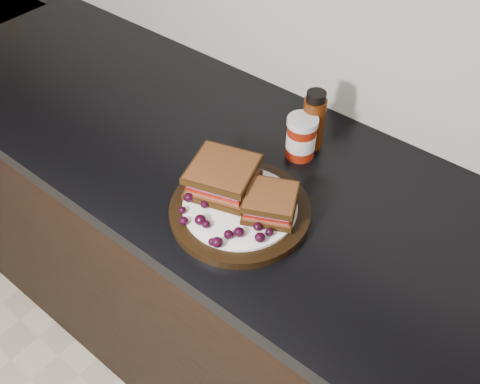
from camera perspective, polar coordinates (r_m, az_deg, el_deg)
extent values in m
cube|color=black|center=(1.59, -4.77, -7.24)|extent=(3.96, 0.58, 0.86)
cube|color=black|center=(1.27, -5.97, 5.40)|extent=(3.98, 0.60, 0.04)
cylinder|color=black|center=(1.06, 0.00, -1.96)|extent=(0.28, 0.28, 0.02)
ellipsoid|color=black|center=(1.05, -5.49, -0.58)|extent=(0.02, 0.02, 0.02)
ellipsoid|color=black|center=(1.04, -3.81, -1.33)|extent=(0.02, 0.02, 0.02)
ellipsoid|color=black|center=(1.03, -6.18, -1.94)|extent=(0.02, 0.02, 0.01)
ellipsoid|color=black|center=(1.01, -6.02, -3.08)|extent=(0.02, 0.02, 0.02)
ellipsoid|color=black|center=(1.01, -4.28, -2.98)|extent=(0.02, 0.02, 0.02)
ellipsoid|color=black|center=(1.00, -3.64, -3.46)|extent=(0.02, 0.02, 0.02)
ellipsoid|color=black|center=(0.97, -2.98, -5.34)|extent=(0.02, 0.02, 0.01)
ellipsoid|color=black|center=(0.97, -2.45, -5.38)|extent=(0.02, 0.02, 0.02)
ellipsoid|color=black|center=(0.98, -1.24, -4.55)|extent=(0.02, 0.02, 0.02)
ellipsoid|color=black|center=(0.99, -0.12, -4.31)|extent=(0.02, 0.02, 0.02)
ellipsoid|color=black|center=(0.98, 2.13, -4.87)|extent=(0.02, 0.02, 0.02)
ellipsoid|color=black|center=(1.00, 1.90, -3.71)|extent=(0.02, 0.02, 0.02)
ellipsoid|color=black|center=(0.99, 3.14, -4.29)|extent=(0.02, 0.02, 0.01)
ellipsoid|color=black|center=(1.01, 5.00, -3.00)|extent=(0.02, 0.02, 0.02)
ellipsoid|color=black|center=(1.02, 3.59, -2.22)|extent=(0.02, 0.02, 0.02)
ellipsoid|color=black|center=(1.03, 2.93, -1.73)|extent=(0.02, 0.02, 0.02)
ellipsoid|color=black|center=(1.10, 0.13, 1.89)|extent=(0.02, 0.02, 0.02)
ellipsoid|color=black|center=(1.09, -0.90, 1.48)|extent=(0.02, 0.02, 0.02)
ellipsoid|color=black|center=(1.10, -2.10, 2.10)|extent=(0.02, 0.02, 0.02)
ellipsoid|color=black|center=(1.09, -2.83, 1.42)|extent=(0.02, 0.02, 0.02)
ellipsoid|color=black|center=(1.06, -2.45, -0.06)|extent=(0.02, 0.02, 0.02)
ellipsoid|color=black|center=(1.06, -3.93, -0.29)|extent=(0.02, 0.02, 0.02)
ellipsoid|color=black|center=(1.08, -1.46, 0.88)|extent=(0.02, 0.02, 0.02)
ellipsoid|color=black|center=(1.09, -1.99, 1.64)|extent=(0.02, 0.02, 0.02)
ellipsoid|color=black|center=(1.08, -3.29, 1.01)|extent=(0.02, 0.02, 0.02)
cylinder|color=maroon|center=(1.17, 6.54, 5.81)|extent=(0.08, 0.08, 0.10)
cylinder|color=#4A1D07|center=(1.19, 7.86, 7.65)|extent=(0.06, 0.06, 0.14)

